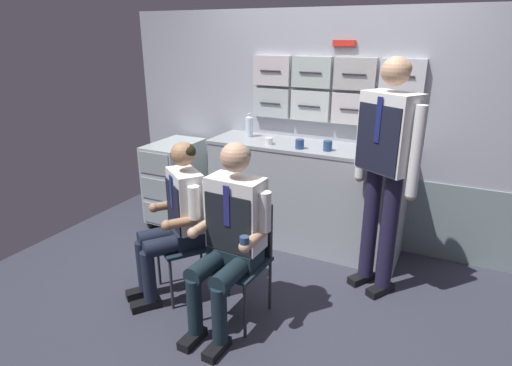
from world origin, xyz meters
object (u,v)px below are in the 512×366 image
object	(u,v)px
water_bottle_clear	(249,126)
folding_chair_left	(197,230)
crew_member_left	(175,216)
service_trolley	(175,180)
paper_cup_blue	(328,145)
crew_member_standing	(386,156)
folding_chair_center	(242,247)
crew_member_center	(230,230)

from	to	relation	value
water_bottle_clear	folding_chair_left	bearing A→B (deg)	-83.36
folding_chair_left	crew_member_left	size ratio (longest dim) A/B	0.68
crew_member_left	folding_chair_left	bearing A→B (deg)	53.15
service_trolley	paper_cup_blue	distance (m)	1.72
crew_member_left	crew_member_standing	world-z (taller)	crew_member_standing
crew_member_left	water_bottle_clear	bearing A→B (deg)	91.64
folding_chair_left	crew_member_standing	distance (m)	1.52
crew_member_left	crew_member_standing	xyz separation A→B (m)	(1.35, 0.75, 0.43)
crew_member_standing	water_bottle_clear	xyz separation A→B (m)	(-1.39, 0.53, -0.00)
service_trolley	water_bottle_clear	world-z (taller)	water_bottle_clear
folding_chair_center	crew_member_center	world-z (taller)	crew_member_center
folding_chair_left	crew_member_center	distance (m)	0.54
crew_member_standing	paper_cup_blue	distance (m)	0.65
service_trolley	folding_chair_left	size ratio (longest dim) A/B	1.05
folding_chair_center	water_bottle_clear	distance (m)	1.48
crew_member_left	crew_member_center	size ratio (longest dim) A/B	0.94
folding_chair_center	paper_cup_blue	distance (m)	1.22
folding_chair_left	crew_member_center	bearing A→B (deg)	-29.42
crew_member_center	service_trolley	bearing A→B (deg)	138.16
folding_chair_left	paper_cup_blue	size ratio (longest dim) A/B	9.36
water_bottle_clear	crew_member_center	bearing A→B (deg)	-67.90
crew_member_standing	paper_cup_blue	size ratio (longest dim) A/B	20.24
crew_member_standing	paper_cup_blue	bearing A→B (deg)	147.07
crew_member_left	crew_member_center	world-z (taller)	crew_member_center
folding_chair_center	crew_member_left	bearing A→B (deg)	-175.42
crew_member_standing	paper_cup_blue	world-z (taller)	crew_member_standing
water_bottle_clear	paper_cup_blue	bearing A→B (deg)	-11.58
folding_chair_left	crew_member_center	world-z (taller)	crew_member_center
crew_member_left	paper_cup_blue	xyz separation A→B (m)	(0.80, 1.11, 0.37)
folding_chair_center	folding_chair_left	bearing A→B (deg)	168.83
crew_member_left	folding_chair_center	bearing A→B (deg)	4.58
service_trolley	crew_member_left	xyz separation A→B (m)	(0.82, -1.10, 0.19)
folding_chair_center	service_trolley	bearing A→B (deg)	142.23
crew_member_left	paper_cup_blue	size ratio (longest dim) A/B	13.68
service_trolley	folding_chair_center	distance (m)	1.72
folding_chair_left	water_bottle_clear	world-z (taller)	water_bottle_clear
crew_member_standing	service_trolley	bearing A→B (deg)	171.07
folding_chair_center	crew_member_standing	xyz separation A→B (m)	(0.81, 0.71, 0.58)
folding_chair_center	crew_member_standing	distance (m)	1.23
service_trolley	paper_cup_blue	bearing A→B (deg)	0.42
crew_member_center	crew_member_left	bearing A→B (deg)	167.87
folding_chair_center	crew_member_standing	world-z (taller)	crew_member_standing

